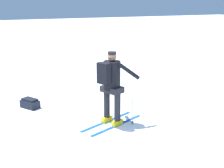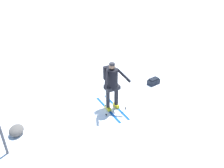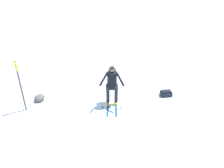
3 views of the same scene
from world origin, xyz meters
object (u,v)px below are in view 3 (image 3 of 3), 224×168
Objects in this scene: rock_boulder at (39,98)px; dropped_backpack at (166,93)px; trail_marker at (20,83)px; skier at (112,83)px.

dropped_backpack is at bearing 118.45° from rock_boulder.
dropped_backpack is 6.23m from trail_marker.
skier reaches higher than rock_boulder.
trail_marker reaches higher than dropped_backpack.
rock_boulder is (1.08, -3.02, -0.91)m from skier.
dropped_backpack is at bearing 124.77° from trail_marker.
trail_marker is (3.49, -5.03, 1.15)m from dropped_backpack.
skier is at bearing 109.73° from rock_boulder.
rock_boulder is (-0.79, 0.04, -1.13)m from trail_marker.
skier is 2.71m from dropped_backpack.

